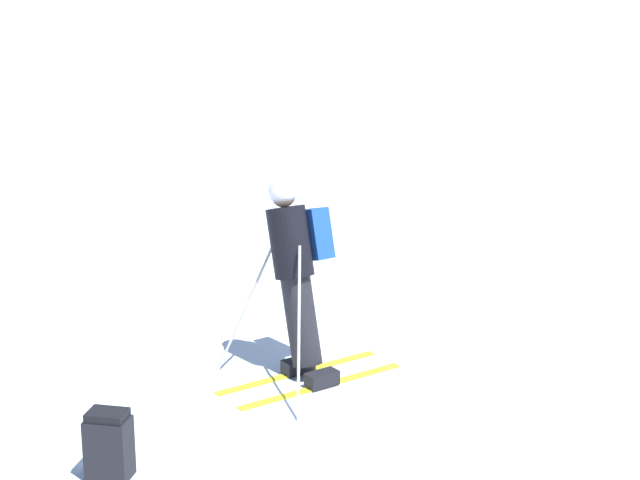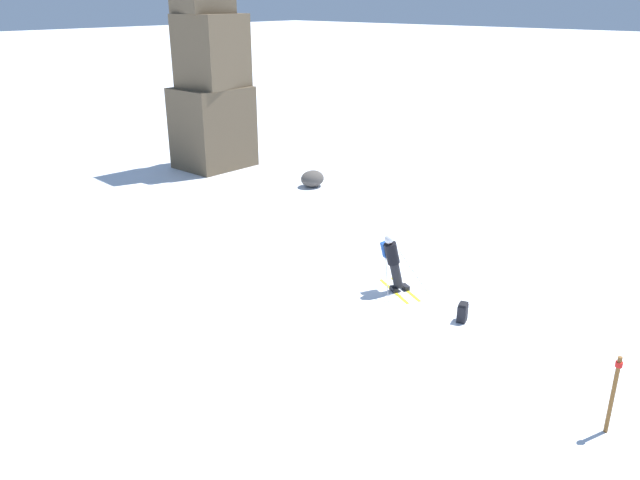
# 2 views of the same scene
# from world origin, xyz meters

# --- Properties ---
(ground_plane) EXTENTS (300.00, 300.00, 0.00)m
(ground_plane) POSITION_xyz_m (0.00, 0.00, 0.00)
(ground_plane) COLOR white
(skier) EXTENTS (1.40, 1.66, 1.74)m
(skier) POSITION_xyz_m (-1.60, 0.13, 0.95)
(skier) COLOR yellow
(skier) RESTS_ON ground
(spare_backpack) EXTENTS (0.35, 0.30, 0.50)m
(spare_backpack) POSITION_xyz_m (-1.80, -2.19, 0.24)
(spare_backpack) COLOR black
(spare_backpack) RESTS_ON ground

